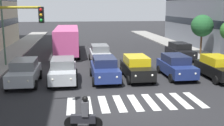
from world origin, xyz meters
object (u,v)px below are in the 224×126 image
Objects in this scene: car_1 at (176,66)px; car_3 at (105,69)px; street_lamp_right at (7,20)px; motorcycle_with_rider at (84,116)px; bus_behind_traffic at (67,38)px; car_2 at (137,67)px; car_row2_1 at (100,54)px; car_row2_0 at (180,51)px; car_0 at (218,67)px; car_4 at (63,70)px; street_tree_2 at (202,26)px; car_5 at (24,72)px.

car_1 is 5.54m from car_3.
car_3 is 10.52m from street_lamp_right.
motorcycle_with_rider is (7.34, 8.40, -0.24)m from car_1.
bus_behind_traffic reaches higher than car_1.
car_2 is at bearing 150.52° from street_lamp_right.
car_3 is (5.54, 0.20, 0.00)m from car_1.
car_2 is 1.00× the size of car_3.
car_3 is at bearing 87.66° from car_row2_1.
car_1 is 11.15m from motorcycle_with_rider.
street_lamp_right is (8.25, 0.61, 3.28)m from car_row2_1.
car_3 is 11.11m from car_row2_0.
car_0 and car_1 have the same top height.
motorcycle_with_rider is (-1.20, 8.07, -0.24)m from car_4.
car_2 is 2.62× the size of motorcycle_with_rider.
street_tree_2 is (-3.28, -2.17, 2.40)m from car_row2_0.
car_0 is at bearing 177.94° from car_5.
street_tree_2 is at bearing 168.79° from bus_behind_traffic.
car_3 is at bearing 143.02° from street_lamp_right.
street_tree_2 is at bearing -135.80° from car_2.
car_2 is 12.41m from street_lamp_right.
bus_behind_traffic is at bearing -86.65° from motorcycle_with_rider.
car_row2_0 is at bearing -176.76° from car_row2_1.
car_1 is at bearing 55.20° from street_tree_2.
car_1 is at bearing 66.36° from car_row2_0.
car_1 is at bearing -177.93° from car_5.
car_0 and car_5 have the same top height.
car_2 and car_4 have the same top height.
car_5 reaches higher than motorcycle_with_rider.
street_tree_2 reaches higher than car_5.
car_0 and car_2 have the same top height.
bus_behind_traffic is at bearing -54.57° from car_1.
car_0 is 8.47m from car_3.
car_0 is 10.80m from street_tree_2.
car_5 is 2.62× the size of motorcycle_with_rider.
car_2 is 0.68× the size of street_lamp_right.
street_lamp_right is at bearing 4.23° from car_row2_1.
car_1 is 3.10m from car_2.
car_2 is 9.27m from car_row2_0.
car_4 and car_row2_0 have the same top height.
bus_behind_traffic reaches higher than car_0.
car_4 is 0.68× the size of street_lamp_right.
car_3 and car_row2_1 have the same top height.
street_lamp_right is 20.10m from street_tree_2.
car_5 and car_row2_1 have the same top height.
car_row2_0 is 2.62× the size of motorcycle_with_rider.
motorcycle_with_rider is at bearing 93.35° from bus_behind_traffic.
car_5 is 20.03m from street_tree_2.
car_3 is 2.62× the size of motorcycle_with_rider.
motorcycle_with_rider is at bearing 36.16° from car_0.
car_1 is 1.00× the size of car_5.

